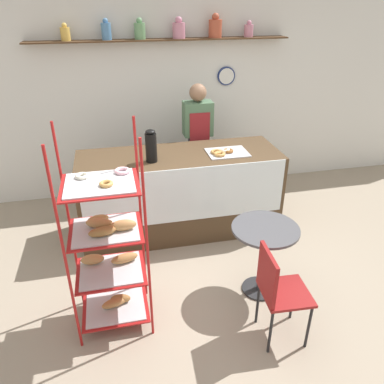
% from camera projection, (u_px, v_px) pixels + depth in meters
% --- Properties ---
extents(ground_plane, '(14.00, 14.00, 0.00)m').
position_uv_depth(ground_plane, '(199.00, 280.00, 3.86)').
color(ground_plane, gray).
extents(back_wall, '(10.00, 0.30, 2.70)m').
position_uv_depth(back_wall, '(163.00, 97.00, 5.15)').
color(back_wall, white).
rests_on(back_wall, ground_plane).
extents(display_counter, '(2.34, 0.81, 1.00)m').
position_uv_depth(display_counter, '(180.00, 193.00, 4.50)').
color(display_counter, '#4C3823').
rests_on(display_counter, ground_plane).
extents(pastry_rack, '(0.62, 0.52, 1.79)m').
position_uv_depth(pastry_rack, '(109.00, 249.00, 3.08)').
color(pastry_rack, '#A51919').
rests_on(pastry_rack, ground_plane).
extents(person_worker, '(0.37, 0.23, 1.66)m').
position_uv_depth(person_worker, '(198.00, 141.00, 4.90)').
color(person_worker, '#282833').
rests_on(person_worker, ground_plane).
extents(cafe_table, '(0.62, 0.62, 0.73)m').
position_uv_depth(cafe_table, '(264.00, 245.00, 3.49)').
color(cafe_table, '#262628').
rests_on(cafe_table, ground_plane).
extents(cafe_chair, '(0.40, 0.40, 0.88)m').
position_uv_depth(cafe_chair, '(277.00, 287.00, 2.99)').
color(cafe_chair, black).
rests_on(cafe_chair, ground_plane).
extents(coffee_carafe, '(0.12, 0.12, 0.36)m').
position_uv_depth(coffee_carafe, '(151.00, 146.00, 4.01)').
color(coffee_carafe, black).
rests_on(coffee_carafe, display_counter).
extents(donut_tray_counter, '(0.47, 0.35, 0.05)m').
position_uv_depth(donut_tray_counter, '(225.00, 152.00, 4.28)').
color(donut_tray_counter, silver).
rests_on(donut_tray_counter, display_counter).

